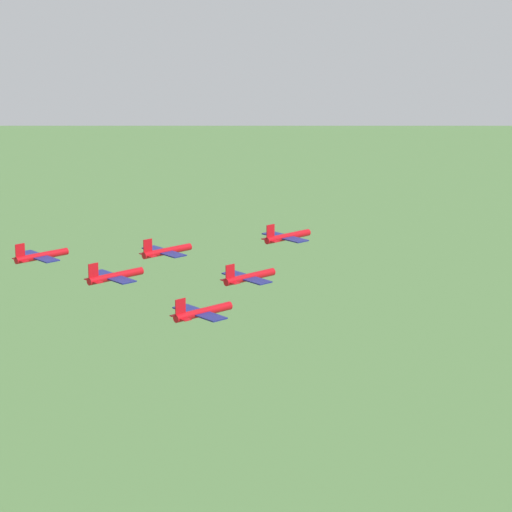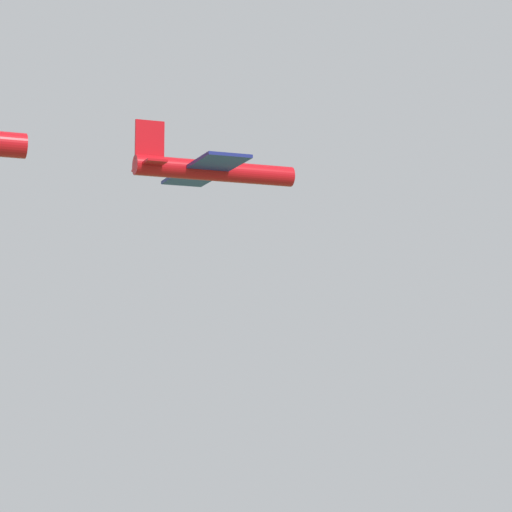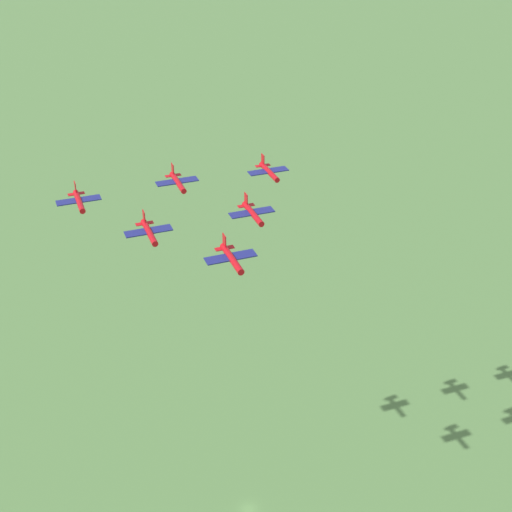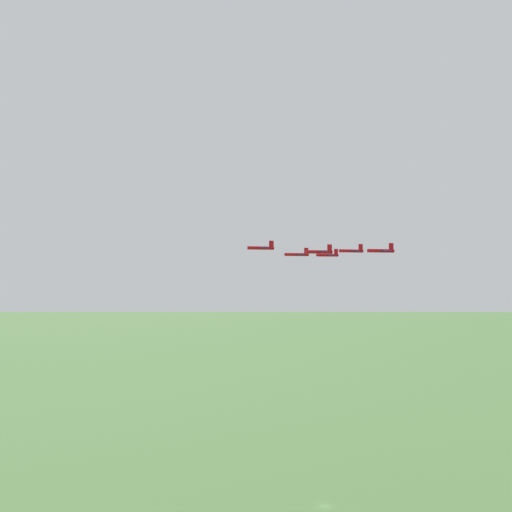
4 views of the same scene
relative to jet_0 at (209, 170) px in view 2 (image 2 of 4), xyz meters
name	(u,v)px [view 2 (image 2 of 4)]	position (x,y,z in m)	size (l,w,h in m)	color
jet_0	(209,170)	(0.00, 0.00, 0.00)	(9.41, 9.98, 3.34)	#B20C14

